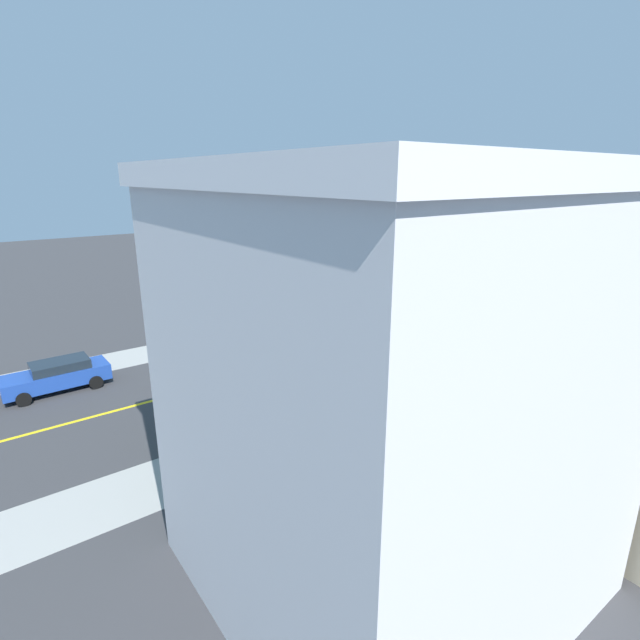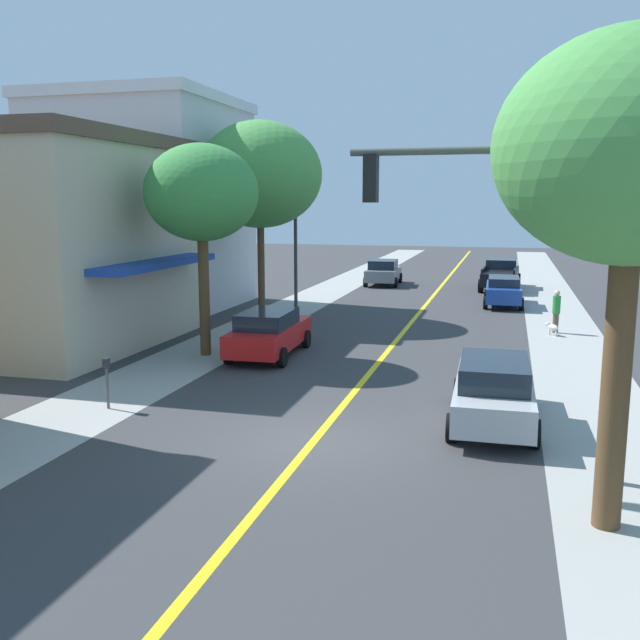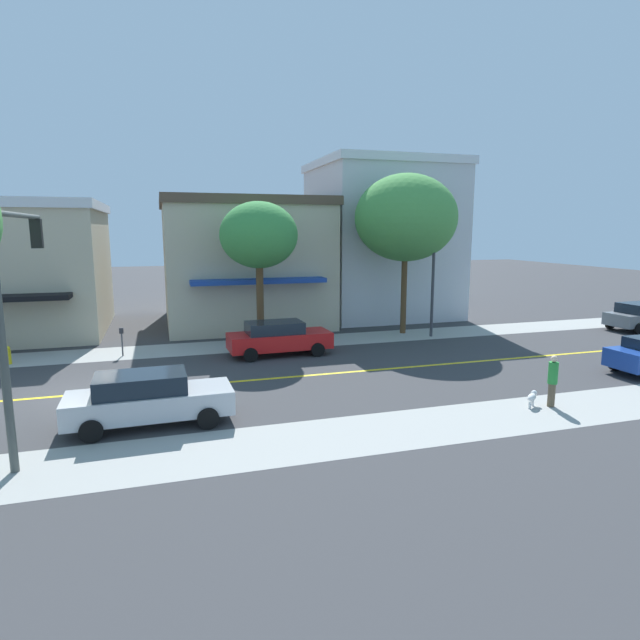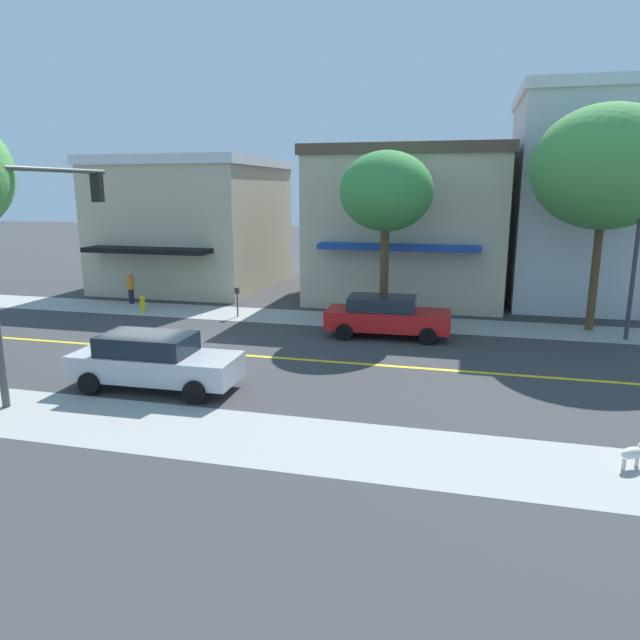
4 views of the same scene
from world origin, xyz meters
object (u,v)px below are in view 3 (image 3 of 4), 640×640
at_px(parking_meter, 122,337).
at_px(red_sedan_left_curb, 278,338).
at_px(fire_hydrant, 8,355).
at_px(traffic_light_mast, 14,284).
at_px(street_lamp, 433,268).
at_px(pedestrian_green_shirt, 553,379).
at_px(street_tree_left_far, 259,236).
at_px(small_dog, 532,397).
at_px(street_tree_right_corner, 406,218).
at_px(silver_sedan_right_curb, 148,398).

distance_m(parking_meter, red_sedan_left_curb, 7.24).
relative_size(fire_hydrant, traffic_light_mast, 0.12).
bearing_deg(street_lamp, red_sedan_left_curb, -78.73).
xyz_separation_m(fire_hydrant, traffic_light_mast, (10.08, 2.91, 4.01)).
height_order(traffic_light_mast, street_lamp, traffic_light_mast).
distance_m(fire_hydrant, pedestrian_green_shirt, 21.95).
height_order(street_tree_left_far, street_lamp, street_tree_left_far).
bearing_deg(red_sedan_left_curb, small_dog, -58.22).
bearing_deg(street_lamp, street_tree_right_corner, -141.53).
bearing_deg(traffic_light_mast, pedestrian_green_shirt, -95.22).
relative_size(parking_meter, silver_sedan_right_curb, 0.27).
height_order(fire_hydrant, red_sedan_left_curb, red_sedan_left_curb).
xyz_separation_m(traffic_light_mast, red_sedan_left_curb, (-8.33, 8.73, -3.59)).
height_order(street_lamp, pedestrian_green_shirt, street_lamp).
xyz_separation_m(traffic_light_mast, small_dog, (1.28, 15.15, -4.08)).
height_order(fire_hydrant, parking_meter, parking_meter).
bearing_deg(street_tree_right_corner, fire_hydrant, -85.98).
distance_m(traffic_light_mast, red_sedan_left_curb, 12.59).
height_order(street_tree_left_far, small_dog, street_tree_left_far).
distance_m(street_tree_right_corner, fire_hydrant, 20.50).
bearing_deg(fire_hydrant, parking_meter, 92.21).
bearing_deg(parking_meter, street_lamp, 89.50).
xyz_separation_m(parking_meter, street_lamp, (0.14, 15.95, 2.89)).
bearing_deg(pedestrian_green_shirt, street_tree_left_far, 170.09).
xyz_separation_m(street_tree_right_corner, traffic_light_mast, (11.45, -16.64, -2.02)).
height_order(fire_hydrant, silver_sedan_right_curb, silver_sedan_right_curb).
bearing_deg(silver_sedan_right_curb, red_sedan_left_curb, 52.06).
distance_m(fire_hydrant, silver_sedan_right_curb, 11.11).
xyz_separation_m(pedestrian_green_shirt, small_dog, (-0.16, -0.62, -0.60)).
height_order(street_tree_right_corner, small_dog, street_tree_right_corner).
height_order(street_tree_left_far, red_sedan_left_curb, street_tree_left_far).
height_order(street_lamp, small_dog, street_lamp).
distance_m(street_tree_left_far, traffic_light_mast, 13.43).
xyz_separation_m(street_tree_right_corner, parking_meter, (1.20, -14.89, -5.55)).
bearing_deg(street_tree_right_corner, silver_sedan_right_curb, -51.68).
bearing_deg(street_lamp, pedestrian_green_shirt, -9.48).
distance_m(street_lamp, small_dog, 12.18).
xyz_separation_m(street_tree_left_far, parking_meter, (0.25, -6.55, -4.63)).
bearing_deg(red_sedan_left_curb, street_tree_left_far, 99.23).
xyz_separation_m(street_lamp, red_sedan_left_curb, (1.79, -8.97, -2.94)).
distance_m(street_tree_right_corner, silver_sedan_right_curb, 18.18).
bearing_deg(small_dog, silver_sedan_right_curb, 133.28).
xyz_separation_m(street_lamp, small_dog, (11.40, -2.55, -3.44)).
bearing_deg(fire_hydrant, pedestrian_green_shirt, 58.34).
height_order(silver_sedan_right_curb, small_dog, silver_sedan_right_curb).
relative_size(fire_hydrant, red_sedan_left_curb, 0.17).
distance_m(silver_sedan_right_curb, pedestrian_green_shirt, 12.89).
distance_m(fire_hydrant, red_sedan_left_curb, 11.78).
relative_size(traffic_light_mast, red_sedan_left_curb, 1.36).
height_order(parking_meter, red_sedan_left_curb, red_sedan_left_curb).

